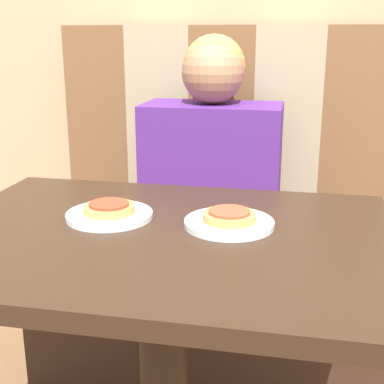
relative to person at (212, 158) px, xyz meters
The scene contains 8 objects.
booth_seat 0.53m from the person, 90.00° to the right, with size 1.08×0.51×0.43m.
booth_backrest 0.21m from the person, 90.00° to the left, with size 1.08×0.09×0.70m.
dining_table 0.63m from the person, 90.00° to the right, with size 0.91×0.66×0.73m.
person is the anchor object (origin of this frame).
plate_left 0.58m from the person, 102.67° to the right, with size 0.18×0.18×0.01m.
plate_right 0.58m from the person, 77.33° to the right, with size 0.18×0.18×0.01m.
pizza_left 0.58m from the person, 102.67° to the right, with size 0.11×0.11×0.02m.
pizza_right 0.58m from the person, 77.33° to the right, with size 0.11×0.11×0.02m.
Camera 1 is at (0.25, -0.95, 1.10)m, focal length 50.00 mm.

